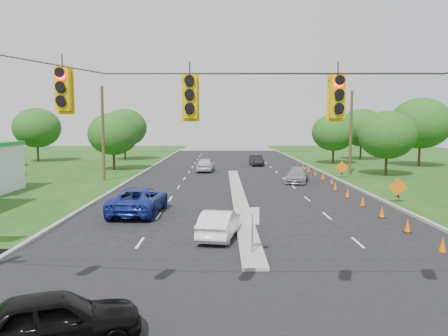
{
  "coord_description": "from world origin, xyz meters",
  "views": [
    {
      "loc": [
        -1.25,
        -11.46,
        5.4
      ],
      "look_at": [
        -1.11,
        14.71,
        2.8
      ],
      "focal_mm": 35.0,
      "sensor_mm": 36.0,
      "label": 1
    }
  ],
  "objects": [
    {
      "name": "silver_car_far",
      "position": [
        5.84,
        29.13,
        0.67
      ],
      "size": [
        3.05,
        4.98,
        1.35
      ],
      "primitive_type": "imported",
      "rotation": [
        0.0,
        0.0,
        -0.27
      ],
      "color": "gray",
      "rests_on": "ground"
    },
    {
      "name": "cone_6",
      "position": [
        8.09,
        24.0,
        0.35
      ],
      "size": [
        0.32,
        0.32,
        0.7
      ],
      "primitive_type": "cone",
      "color": "#FA5F00",
      "rests_on": "ground"
    },
    {
      "name": "blue_pickup",
      "position": [
        -6.3,
        14.76,
        0.82
      ],
      "size": [
        3.1,
        6.09,
        1.65
      ],
      "primitive_type": "imported",
      "rotation": [
        0.0,
        0.0,
        3.08
      ],
      "color": "navy",
      "rests_on": "ground"
    },
    {
      "name": "tree_6",
      "position": [
        -16.0,
        55.0,
        4.96
      ],
      "size": [
        6.72,
        6.72,
        7.84
      ],
      "color": "black",
      "rests_on": "ground"
    },
    {
      "name": "cone_1",
      "position": [
        8.09,
        6.5,
        0.35
      ],
      "size": [
        0.32,
        0.32,
        0.7
      ],
      "primitive_type": "cone",
      "color": "#FA5F00",
      "rests_on": "ground"
    },
    {
      "name": "cone_11",
      "position": [
        8.69,
        41.5,
        0.35
      ],
      "size": [
        0.32,
        0.32,
        0.7
      ],
      "primitive_type": "cone",
      "color": "#FA5F00",
      "rests_on": "ground"
    },
    {
      "name": "cone_5",
      "position": [
        8.09,
        20.5,
        0.35
      ],
      "size": [
        0.32,
        0.32,
        0.7
      ],
      "primitive_type": "cone",
      "color": "#FA5F00",
      "rests_on": "ground"
    },
    {
      "name": "cone_3",
      "position": [
        8.09,
        13.5,
        0.35
      ],
      "size": [
        0.32,
        0.32,
        0.7
      ],
      "primitive_type": "cone",
      "color": "#FA5F00",
      "rests_on": "ground"
    },
    {
      "name": "median_sign",
      "position": [
        0.0,
        6.0,
        1.46
      ],
      "size": [
        0.55,
        0.06,
        2.05
      ],
      "color": "gray",
      "rests_on": "ground"
    },
    {
      "name": "median",
      "position": [
        0.0,
        21.0,
        0.0
      ],
      "size": [
        1.0,
        34.0,
        0.18
      ],
      "primitive_type": "cube",
      "color": "gray",
      "rests_on": "ground"
    },
    {
      "name": "black_sedan",
      "position": [
        -5.28,
        -1.32,
        0.7
      ],
      "size": [
        4.44,
        3.05,
        1.41
      ],
      "primitive_type": "imported",
      "rotation": [
        0.0,
        0.0,
        1.95
      ],
      "color": "black",
      "rests_on": "ground"
    },
    {
      "name": "curb_right",
      "position": [
        10.1,
        30.0,
        0.0
      ],
      "size": [
        0.25,
        110.0,
        0.16
      ],
      "primitive_type": "cube",
      "color": "gray",
      "rests_on": "ground"
    },
    {
      "name": "cone_4",
      "position": [
        8.09,
        17.0,
        0.35
      ],
      "size": [
        0.32,
        0.32,
        0.7
      ],
      "primitive_type": "cone",
      "color": "#FA5F00",
      "rests_on": "ground"
    },
    {
      "name": "cross_street",
      "position": [
        0.0,
        0.0,
        0.0
      ],
      "size": [
        160.0,
        14.0,
        0.02
      ],
      "primitive_type": "cube",
      "color": "black",
      "rests_on": "ground"
    },
    {
      "name": "utility_pole_far_left",
      "position": [
        -12.5,
        30.0,
        4.5
      ],
      "size": [
        0.28,
        0.28,
        9.0
      ],
      "primitive_type": "cylinder",
      "color": "#422D1C",
      "rests_on": "ground"
    },
    {
      "name": "white_sedan",
      "position": [
        -1.37,
        9.06,
        0.68
      ],
      "size": [
        2.19,
        4.32,
        1.36
      ],
      "primitive_type": "imported",
      "rotation": [
        0.0,
        0.0,
        2.95
      ],
      "color": "white",
      "rests_on": "ground"
    },
    {
      "name": "tree_11",
      "position": [
        20.0,
        55.0,
        4.96
      ],
      "size": [
        6.72,
        6.72,
        7.84
      ],
      "color": "black",
      "rests_on": "ground"
    },
    {
      "name": "cone_9",
      "position": [
        8.69,
        34.5,
        0.35
      ],
      "size": [
        0.32,
        0.32,
        0.7
      ],
      "primitive_type": "cone",
      "color": "#FA5F00",
      "rests_on": "ground"
    },
    {
      "name": "tree_10",
      "position": [
        24.0,
        44.0,
        5.58
      ],
      "size": [
        7.56,
        7.56,
        8.82
      ],
      "color": "black",
      "rests_on": "ground"
    },
    {
      "name": "tree_12",
      "position": [
        14.0,
        48.0,
        4.34
      ],
      "size": [
        5.88,
        5.88,
        6.86
      ],
      "color": "black",
      "rests_on": "ground"
    },
    {
      "name": "work_sign_1",
      "position": [
        10.8,
        18.0,
        1.09
      ],
      "size": [
        1.27,
        0.58,
        1.37
      ],
      "color": "black",
      "rests_on": "ground"
    },
    {
      "name": "signal_span",
      "position": [
        -0.05,
        -1.0,
        4.97
      ],
      "size": [
        25.6,
        0.32,
        9.0
      ],
      "color": "#422D1C",
      "rests_on": "ground"
    },
    {
      "name": "curb_left",
      "position": [
        -10.1,
        30.0,
        0.0
      ],
      "size": [
        0.25,
        110.0,
        0.16
      ],
      "primitive_type": "cube",
      "color": "gray",
      "rests_on": "ground"
    },
    {
      "name": "tree_5",
      "position": [
        -14.0,
        40.0,
        4.34
      ],
      "size": [
        5.88,
        5.88,
        6.86
      ],
      "color": "black",
      "rests_on": "ground"
    },
    {
      "name": "work_sign_2",
      "position": [
        10.8,
        32.0,
        1.09
      ],
      "size": [
        1.27,
        0.58,
        1.37
      ],
      "color": "black",
      "rests_on": "ground"
    },
    {
      "name": "cone_7",
      "position": [
        8.69,
        27.5,
        0.35
      ],
      "size": [
        0.32,
        0.32,
        0.7
      ],
      "primitive_type": "cone",
      "color": "#FA5F00",
      "rests_on": "ground"
    },
    {
      "name": "cone_8",
      "position": [
        8.69,
        31.0,
        0.35
      ],
      "size": [
        0.32,
        0.32,
        0.7
      ],
      "primitive_type": "cone",
      "color": "#FA5F00",
      "rests_on": "ground"
    },
    {
      "name": "tree_4",
      "position": [
        -28.0,
        52.0,
        4.96
      ],
      "size": [
        6.72,
        6.72,
        7.84
      ],
      "color": "black",
      "rests_on": "ground"
    },
    {
      "name": "ground",
      "position": [
        0.0,
        0.0,
        0.0
      ],
      "size": [
        160.0,
        160.0,
        0.0
      ],
      "primitive_type": "plane",
      "color": "black",
      "rests_on": "ground"
    },
    {
      "name": "silver_car_oncoming",
      "position": [
        -3.14,
        38.8,
        0.8
      ],
      "size": [
        2.17,
        4.83,
        1.61
      ],
      "primitive_type": "imported",
      "rotation": [
        0.0,
        0.0,
        3.08
      ],
      "color": "silver",
      "rests_on": "ground"
    },
    {
      "name": "cone_2",
      "position": [
        8.09,
        10.0,
        0.35
      ],
      "size": [
        0.32,
        0.32,
        0.7
      ],
      "primitive_type": "cone",
      "color": "#FA5F00",
      "rests_on": "ground"
    },
    {
      "name": "dark_car_receding",
      "position": [
        3.35,
        46.44,
        0.71
      ],
      "size": [
        1.8,
        4.41,
        1.42
      ],
      "primitive_type": "imported",
      "rotation": [
        0.0,
        0.0,
        0.07
      ],
      "color": "black",
      "rests_on": "ground"
    },
    {
      "name": "tree_9",
      "position": [
        16.0,
        34.0,
        4.34
      ],
      "size": [
        5.88,
        5.88,
        6.86
      ],
      "color": "black",
      "rests_on": "ground"
    },
    {
      "name": "cone_10",
      "position": [
        8.69,
        38.0,
        0.35
      ],
      "size": [
        0.32,
        0.32,
        0.7
      ],
      "primitive_type": "cone",
      "color": "#FA5F00",
      "rests_on": "ground"
    },
    {
      "name": "utility_pole_far_right",
      "position": [
        12.5,
        35.0,
        4.5
      ],
      "size": [
        0.28,
        0.28,
        9.0
      ],
      "primitive_type": "cylinder",
      "color": "#422D1C",
      "rests_on": "ground"
    }
  ]
}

